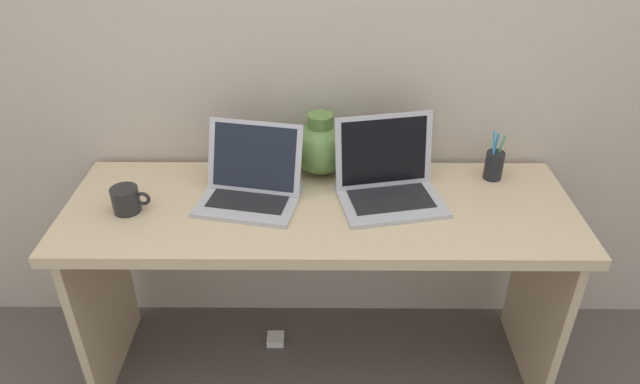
{
  "coord_description": "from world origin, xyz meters",
  "views": [
    {
      "loc": [
        0.01,
        -1.58,
        1.79
      ],
      "look_at": [
        0.0,
        0.0,
        0.81
      ],
      "focal_mm": 31.95,
      "sensor_mm": 36.0,
      "label": 1
    }
  ],
  "objects_px": {
    "power_brick": "(276,339)",
    "laptop_right": "(387,177)",
    "laptop_left": "(252,180)",
    "green_vase": "(320,147)",
    "coffee_mug": "(126,200)",
    "pen_cup": "(494,165)"
  },
  "relations": [
    {
      "from": "laptop_left",
      "to": "power_brick",
      "type": "bearing_deg",
      "value": 53.33
    },
    {
      "from": "coffee_mug",
      "to": "pen_cup",
      "type": "height_order",
      "value": "pen_cup"
    },
    {
      "from": "power_brick",
      "to": "laptop_right",
      "type": "bearing_deg",
      "value": -6.15
    },
    {
      "from": "laptop_left",
      "to": "laptop_right",
      "type": "relative_size",
      "value": 0.96
    },
    {
      "from": "laptop_left",
      "to": "pen_cup",
      "type": "distance_m",
      "value": 0.85
    },
    {
      "from": "laptop_right",
      "to": "power_brick",
      "type": "xyz_separation_m",
      "value": [
        -0.41,
        0.04,
        -0.81
      ]
    },
    {
      "from": "laptop_right",
      "to": "green_vase",
      "type": "bearing_deg",
      "value": 143.64
    },
    {
      "from": "green_vase",
      "to": "power_brick",
      "type": "bearing_deg",
      "value": -146.83
    },
    {
      "from": "laptop_right",
      "to": "laptop_left",
      "type": "bearing_deg",
      "value": -178.49
    },
    {
      "from": "green_vase",
      "to": "pen_cup",
      "type": "height_order",
      "value": "green_vase"
    },
    {
      "from": "laptop_left",
      "to": "green_vase",
      "type": "xyz_separation_m",
      "value": [
        0.23,
        0.18,
        0.03
      ]
    },
    {
      "from": "power_brick",
      "to": "green_vase",
      "type": "bearing_deg",
      "value": 33.17
    },
    {
      "from": "laptop_right",
      "to": "power_brick",
      "type": "bearing_deg",
      "value": 173.85
    },
    {
      "from": "laptop_left",
      "to": "power_brick",
      "type": "relative_size",
      "value": 5.21
    },
    {
      "from": "green_vase",
      "to": "power_brick",
      "type": "height_order",
      "value": "green_vase"
    },
    {
      "from": "power_brick",
      "to": "pen_cup",
      "type": "bearing_deg",
      "value": 5.2
    },
    {
      "from": "laptop_right",
      "to": "green_vase",
      "type": "height_order",
      "value": "laptop_right"
    },
    {
      "from": "green_vase",
      "to": "coffee_mug",
      "type": "xyz_separation_m",
      "value": [
        -0.63,
        -0.27,
        -0.05
      ]
    },
    {
      "from": "laptop_left",
      "to": "pen_cup",
      "type": "bearing_deg",
      "value": 8.72
    },
    {
      "from": "green_vase",
      "to": "pen_cup",
      "type": "relative_size",
      "value": 1.22
    },
    {
      "from": "green_vase",
      "to": "power_brick",
      "type": "xyz_separation_m",
      "value": [
        -0.19,
        -0.12,
        -0.84
      ]
    },
    {
      "from": "green_vase",
      "to": "coffee_mug",
      "type": "distance_m",
      "value": 0.68
    }
  ]
}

